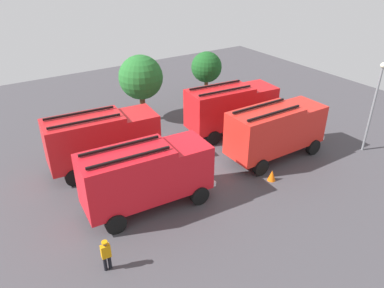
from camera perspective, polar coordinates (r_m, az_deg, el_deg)
The scene contains 11 objects.
ground_plane at distance 24.99m, azimuth 0.00°, elevation -2.83°, with size 47.96×47.96×0.00m, color #423F44.
fire_truck_0 at distance 19.95m, azimuth -7.14°, elevation -4.59°, with size 7.34×3.13×3.88m.
fire_truck_1 at distance 25.22m, azimuth 12.83°, elevation 2.27°, with size 7.20×2.76×3.88m.
fire_truck_2 at distance 24.14m, azimuth -13.72°, elevation 0.94°, with size 7.38×3.25×3.88m.
fire_truck_3 at distance 28.35m, azimuth 6.07°, elevation 5.81°, with size 7.38×3.25×3.88m.
firefighter_0 at distance 26.34m, azimuth -14.90°, elevation 0.41°, with size 0.44×0.48×1.80m.
firefighter_1 at distance 17.40m, azimuth -13.14°, elevation -16.25°, with size 0.44×0.27×1.63m.
tree_0 at distance 30.06m, azimuth -7.92°, elevation 10.14°, with size 3.54×3.54×5.48m.
tree_1 at distance 35.06m, azimuth 2.26°, elevation 11.78°, with size 2.85×2.85×4.42m.
traffic_cone_0 at distance 23.48m, azimuth 12.25°, elevation -4.76°, with size 0.50×0.50×0.72m, color #F2600C.
lamppost at distance 27.73m, azimuth 26.37°, elevation 5.98°, with size 0.36×0.36×6.38m.
Camera 1 is at (-11.63, -17.97, 12.90)m, focal length 34.48 mm.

